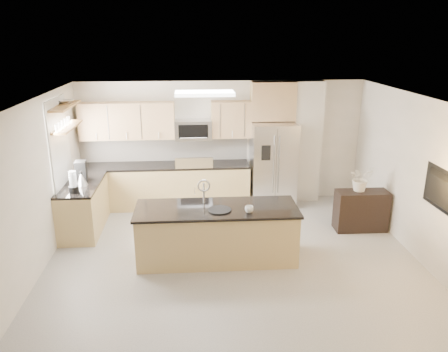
{
  "coord_description": "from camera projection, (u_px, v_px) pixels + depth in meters",
  "views": [
    {
      "loc": [
        -0.64,
        -5.86,
        3.53
      ],
      "look_at": [
        -0.09,
        1.3,
        1.18
      ],
      "focal_mm": 35.0,
      "sensor_mm": 36.0,
      "label": 1
    }
  ],
  "objects": [
    {
      "name": "floor",
      "position": [
        236.0,
        275.0,
        6.7
      ],
      "size": [
        6.5,
        6.5,
        0.0
      ],
      "primitive_type": "plane",
      "color": "#B0ADA7",
      "rests_on": "ground"
    },
    {
      "name": "ceiling",
      "position": [
        238.0,
        106.0,
        5.88
      ],
      "size": [
        6.0,
        6.5,
        0.02
      ],
      "primitive_type": "cube",
      "color": "white",
      "rests_on": "wall_back"
    },
    {
      "name": "wall_back",
      "position": [
        221.0,
        142.0,
        9.37
      ],
      "size": [
        6.0,
        0.02,
        2.6
      ],
      "primitive_type": "cube",
      "color": "silver",
      "rests_on": "floor"
    },
    {
      "name": "wall_front",
      "position": [
        284.0,
        352.0,
        3.21
      ],
      "size": [
        6.0,
        0.02,
        2.6
      ],
      "primitive_type": "cube",
      "color": "silver",
      "rests_on": "floor"
    },
    {
      "name": "wall_left",
      "position": [
        23.0,
        201.0,
        6.07
      ],
      "size": [
        0.02,
        6.5,
        2.6
      ],
      "primitive_type": "cube",
      "color": "silver",
      "rests_on": "floor"
    },
    {
      "name": "wall_right",
      "position": [
        437.0,
        190.0,
        6.51
      ],
      "size": [
        0.02,
        6.5,
        2.6
      ],
      "primitive_type": "cube",
      "color": "silver",
      "rests_on": "floor"
    },
    {
      "name": "back_counter",
      "position": [
        165.0,
        185.0,
        9.24
      ],
      "size": [
        3.55,
        0.66,
        1.44
      ],
      "color": "tan",
      "rests_on": "floor"
    },
    {
      "name": "left_counter",
      "position": [
        84.0,
        207.0,
        8.11
      ],
      "size": [
        0.66,
        1.5,
        0.92
      ],
      "color": "tan",
      "rests_on": "floor"
    },
    {
      "name": "range",
      "position": [
        194.0,
        184.0,
        9.27
      ],
      "size": [
        0.76,
        0.64,
        1.14
      ],
      "color": "black",
      "rests_on": "floor"
    },
    {
      "name": "upper_cabinets",
      "position": [
        159.0,
        120.0,
        8.96
      ],
      "size": [
        3.5,
        0.33,
        0.75
      ],
      "color": "tan",
      "rests_on": "wall_back"
    },
    {
      "name": "microwave",
      "position": [
        193.0,
        130.0,
        9.03
      ],
      "size": [
        0.76,
        0.4,
        0.4
      ],
      "color": "silver",
      "rests_on": "upper_cabinets"
    },
    {
      "name": "refrigerator",
      "position": [
        273.0,
        164.0,
        9.22
      ],
      "size": [
        0.92,
        0.78,
        1.78
      ],
      "color": "silver",
      "rests_on": "floor"
    },
    {
      "name": "partition_column",
      "position": [
        306.0,
        142.0,
        9.36
      ],
      "size": [
        0.6,
        0.3,
        2.6
      ],
      "primitive_type": "cube",
      "color": "beige",
      "rests_on": "floor"
    },
    {
      "name": "window",
      "position": [
        59.0,
        145.0,
        7.72
      ],
      "size": [
        0.04,
        1.15,
        1.65
      ],
      "color": "white",
      "rests_on": "wall_left"
    },
    {
      "name": "shelf_lower",
      "position": [
        66.0,
        127.0,
        7.73
      ],
      "size": [
        0.3,
        1.2,
        0.04
      ],
      "primitive_type": "cube",
      "color": "olive",
      "rests_on": "wall_left"
    },
    {
      "name": "shelf_upper",
      "position": [
        64.0,
        106.0,
        7.61
      ],
      "size": [
        0.3,
        1.2,
        0.04
      ],
      "primitive_type": "cube",
      "color": "olive",
      "rests_on": "wall_left"
    },
    {
      "name": "ceiling_fixture",
      "position": [
        205.0,
        93.0,
        7.38
      ],
      "size": [
        1.0,
        0.5,
        0.06
      ],
      "primitive_type": "cube",
      "color": "white",
      "rests_on": "ceiling"
    },
    {
      "name": "island",
      "position": [
        217.0,
        233.0,
        7.06
      ],
      "size": [
        2.59,
        0.95,
        1.32
      ],
      "rotation": [
        0.0,
        0.0,
        -0.01
      ],
      "color": "tan",
      "rests_on": "floor"
    },
    {
      "name": "credenza",
      "position": [
        361.0,
        211.0,
        8.14
      ],
      "size": [
        0.96,
        0.41,
        0.76
      ],
      "primitive_type": "cube",
      "rotation": [
        0.0,
        0.0,
        -0.02
      ],
      "color": "black",
      "rests_on": "floor"
    },
    {
      "name": "cup",
      "position": [
        249.0,
        209.0,
        6.72
      ],
      "size": [
        0.16,
        0.16,
        0.11
      ],
      "primitive_type": "imported",
      "rotation": [
        0.0,
        0.0,
        -0.26
      ],
      "color": "white",
      "rests_on": "island"
    },
    {
      "name": "platter",
      "position": [
        220.0,
        210.0,
        6.8
      ],
      "size": [
        0.49,
        0.49,
        0.02
      ],
      "primitive_type": "cylinder",
      "rotation": [
        0.0,
        0.0,
        -0.44
      ],
      "color": "black",
      "rests_on": "island"
    },
    {
      "name": "blender",
      "position": [
        73.0,
        183.0,
        7.46
      ],
      "size": [
        0.17,
        0.17,
        0.38
      ],
      "color": "black",
      "rests_on": "left_counter"
    },
    {
      "name": "kettle",
      "position": [
        82.0,
        179.0,
        7.82
      ],
      "size": [
        0.21,
        0.21,
        0.26
      ],
      "color": "silver",
      "rests_on": "left_counter"
    },
    {
      "name": "coffee_maker",
      "position": [
        81.0,
        171.0,
        8.06
      ],
      "size": [
        0.22,
        0.26,
        0.37
      ],
      "color": "black",
      "rests_on": "left_counter"
    },
    {
      "name": "bowl",
      "position": [
        66.0,
        101.0,
        7.75
      ],
      "size": [
        0.39,
        0.39,
        0.08
      ],
      "primitive_type": "imported",
      "rotation": [
        0.0,
        0.0,
        -0.17
      ],
      "color": "silver",
      "rests_on": "shelf_upper"
    },
    {
      "name": "flower_vase",
      "position": [
        361.0,
        172.0,
        7.95
      ],
      "size": [
        0.76,
        0.69,
        0.71
      ],
      "primitive_type": "imported",
      "rotation": [
        0.0,
        0.0,
        0.24
      ],
      "color": "silver",
      "rests_on": "credenza"
    },
    {
      "name": "television",
      "position": [
        439.0,
        192.0,
        6.3
      ],
      "size": [
        0.14,
        1.08,
        0.62
      ],
      "primitive_type": "imported",
      "rotation": [
        0.0,
        0.0,
        1.57
      ],
      "color": "black",
      "rests_on": "wall_right"
    }
  ]
}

